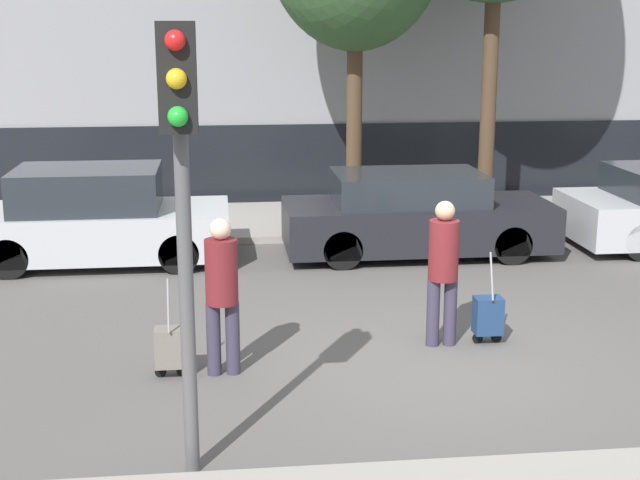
% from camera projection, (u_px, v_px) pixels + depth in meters
% --- Properties ---
extents(ground_plane, '(80.00, 80.00, 0.00)m').
position_uv_depth(ground_plane, '(434.00, 359.00, 9.85)').
color(ground_plane, '#565451').
extents(sidewalk_far, '(28.00, 3.00, 0.12)m').
position_uv_depth(sidewalk_far, '(346.00, 219.00, 16.59)').
color(sidewalk_far, gray).
rests_on(sidewalk_far, ground_plane).
extents(parked_car_0, '(3.94, 1.77, 1.48)m').
position_uv_depth(parked_car_0, '(97.00, 219.00, 13.70)').
color(parked_car_0, '#B7BABF').
rests_on(parked_car_0, ground_plane).
extents(parked_car_1, '(4.24, 1.71, 1.33)m').
position_uv_depth(parked_car_1, '(415.00, 216.00, 14.19)').
color(parked_car_1, black).
rests_on(parked_car_1, ground_plane).
extents(pedestrian_left, '(0.35, 0.34, 1.69)m').
position_uv_depth(pedestrian_left, '(222.00, 287.00, 9.21)').
color(pedestrian_left, '#383347').
rests_on(pedestrian_left, ground_plane).
extents(trolley_left, '(0.34, 0.29, 1.07)m').
position_uv_depth(trolley_left, '(170.00, 347.00, 9.28)').
color(trolley_left, slate).
rests_on(trolley_left, ground_plane).
extents(pedestrian_right, '(0.35, 0.34, 1.69)m').
position_uv_depth(pedestrian_right, '(443.00, 265.00, 10.06)').
color(pedestrian_right, '#383347').
rests_on(pedestrian_right, ground_plane).
extents(trolley_right, '(0.34, 0.29, 1.09)m').
position_uv_depth(trolley_right, '(488.00, 316.00, 10.27)').
color(trolley_right, navy).
rests_on(trolley_right, ground_plane).
extents(traffic_light, '(0.28, 0.47, 3.63)m').
position_uv_depth(traffic_light, '(181.00, 163.00, 6.67)').
color(traffic_light, '#515154').
rests_on(traffic_light, ground_plane).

